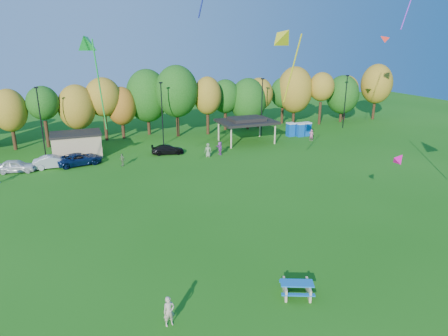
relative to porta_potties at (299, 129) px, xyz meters
name	(u,v)px	position (x,y,z in m)	size (l,w,h in m)	color
ground	(293,312)	(-23.51, -37.52, -1.10)	(160.00, 160.00, 0.00)	#19600F
tree_line	(134,101)	(-24.54, 7.99, 4.82)	(93.57, 10.55, 11.15)	black
lamp_posts	(162,112)	(-21.51, 2.48, 3.80)	(64.50, 0.25, 9.09)	black
utility_building	(77,145)	(-33.51, 0.48, 0.54)	(6.30, 4.30, 3.25)	tan
pavilion	(247,121)	(-9.51, -0.52, 2.13)	(8.20, 6.20, 3.77)	tan
porta_potties	(299,129)	(0.00, 0.00, 0.00)	(3.75, 1.82, 2.18)	#0C4BA6
picnic_table	(297,288)	(-22.49, -36.16, -0.60)	(2.45, 2.28, 0.85)	tan
kite_flyer	(169,311)	(-30.31, -35.95, -0.23)	(0.63, 0.42, 1.74)	tan
car_a	(16,166)	(-40.47, -3.71, -0.34)	(1.78, 4.42, 1.51)	silver
car_b	(54,162)	(-36.38, -3.52, -0.34)	(1.61, 4.61, 1.52)	#AEADB3
car_c	(80,159)	(-33.44, -3.43, -0.35)	(2.47, 5.35, 1.49)	#0B1D44
car_d	(168,149)	(-22.14, -2.60, -0.47)	(1.76, 4.34, 1.26)	black
far_person_1	(122,160)	(-28.61, -5.83, -0.31)	(0.92, 0.38, 1.57)	#638350
far_person_2	(220,148)	(-15.68, -5.49, -0.19)	(1.69, 0.54, 1.82)	#913E96
far_person_3	(311,135)	(0.10, -3.38, -0.21)	(0.64, 0.42, 1.77)	#C45C7F
far_person_4	(208,150)	(-17.51, -5.92, -0.17)	(0.90, 0.59, 1.85)	#6C835A
kite_5	(399,158)	(-13.52, -33.98, 6.00)	(1.07, 0.82, 1.05)	#D50B80
kite_10	(383,39)	(4.35, -11.62, 13.81)	(1.80, 1.78, 1.47)	red
kite_12	(86,42)	(-32.35, -21.79, 13.52)	(1.98, 4.40, 7.47)	green
kite_13	(285,36)	(-19.25, -27.69, 13.91)	(1.63, 3.43, 5.61)	gold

